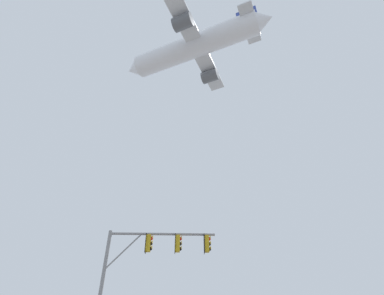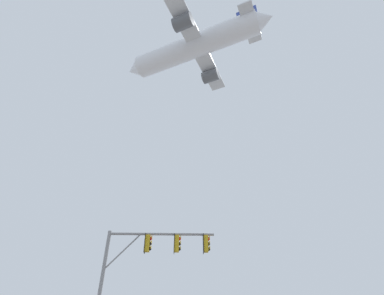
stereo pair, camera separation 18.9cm
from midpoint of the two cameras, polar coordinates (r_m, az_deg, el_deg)
signal_pole_near at (r=16.31m, az=-8.38°, el=-21.32°), size 6.07×0.63×5.87m
airplane at (r=51.95m, az=0.66°, el=20.23°), size 27.05×20.89×7.64m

